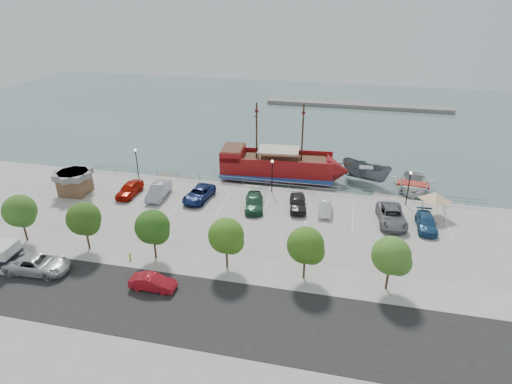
# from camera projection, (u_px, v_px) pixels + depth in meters

# --- Properties ---
(ground) EXTENTS (160.00, 160.00, 0.00)m
(ground) POSITION_uv_depth(u_px,v_px,m) (261.00, 224.00, 48.08)
(ground) COLOR #4E6965
(land_slab) EXTENTS (100.00, 58.00, 1.20)m
(land_slab) POSITION_uv_depth(u_px,v_px,m) (197.00, 369.00, 29.46)
(land_slab) COLOR #9A988D
(land_slab) RESTS_ON ground
(street) EXTENTS (100.00, 8.00, 0.04)m
(street) POSITION_uv_depth(u_px,v_px,m) (218.00, 313.00, 33.59)
(street) COLOR black
(street) RESTS_ON land_slab
(sidewalk) EXTENTS (100.00, 4.00, 0.05)m
(sidewalk) POSITION_uv_depth(u_px,v_px,m) (238.00, 269.00, 38.85)
(sidewalk) COLOR #A7A59E
(sidewalk) RESTS_ON land_slab
(seawall_railing) EXTENTS (50.00, 0.06, 1.00)m
(seawall_railing) POSITION_uv_depth(u_px,v_px,m) (274.00, 184.00, 54.27)
(seawall_railing) COLOR slate
(seawall_railing) RESTS_ON land_slab
(far_shore) EXTENTS (40.00, 3.00, 0.80)m
(far_shore) POSITION_uv_depth(u_px,v_px,m) (357.00, 105.00, 94.24)
(far_shore) COLOR gray
(far_shore) RESTS_ON ground
(pirate_ship) EXTENTS (17.82, 6.09, 11.13)m
(pirate_ship) POSITION_uv_depth(u_px,v_px,m) (286.00, 167.00, 58.27)
(pirate_ship) COLOR maroon
(pirate_ship) RESTS_ON ground
(patrol_boat) EXTENTS (7.56, 5.68, 2.76)m
(patrol_boat) POSITION_uv_depth(u_px,v_px,m) (366.00, 173.00, 57.71)
(patrol_boat) COLOR slate
(patrol_boat) RESTS_ON ground
(speedboat) EXTENTS (6.46, 8.41, 1.62)m
(speedboat) POSITION_uv_depth(u_px,v_px,m) (413.00, 186.00, 55.37)
(speedboat) COLOR silver
(speedboat) RESTS_ON ground
(dock_west) EXTENTS (7.19, 3.64, 0.40)m
(dock_west) POSITION_uv_depth(u_px,v_px,m) (178.00, 179.00, 58.78)
(dock_west) COLOR slate
(dock_west) RESTS_ON ground
(dock_mid) EXTENTS (6.46, 2.49, 0.36)m
(dock_mid) POSITION_uv_depth(u_px,v_px,m) (331.00, 194.00, 54.67)
(dock_mid) COLOR slate
(dock_mid) RESTS_ON ground
(dock_east) EXTENTS (6.54, 3.74, 0.36)m
(dock_east) POSITION_uv_depth(u_px,v_px,m) (398.00, 200.00, 53.02)
(dock_east) COLOR gray
(dock_east) RESTS_ON ground
(shed) EXTENTS (3.75, 3.75, 2.90)m
(shed) POSITION_uv_depth(u_px,v_px,m) (74.00, 182.00, 52.36)
(shed) COLOR brown
(shed) RESTS_ON land_slab
(canopy_tent) EXTENTS (4.21, 4.21, 3.14)m
(canopy_tent) POSITION_uv_depth(u_px,v_px,m) (436.00, 193.00, 46.82)
(canopy_tent) COLOR slate
(canopy_tent) RESTS_ON land_slab
(street_van) EXTENTS (5.87, 3.02, 1.58)m
(street_van) POSITION_uv_depth(u_px,v_px,m) (38.00, 264.00, 38.17)
(street_van) COLOR #BABCBD
(street_van) RESTS_ON street
(street_sedan) EXTENTS (3.97, 1.42, 1.30)m
(street_sedan) POSITION_uv_depth(u_px,v_px,m) (153.00, 282.00, 36.02)
(street_sedan) COLOR #B41621
(street_sedan) RESTS_ON street
(fire_hydrant) EXTENTS (0.23, 0.23, 0.66)m
(fire_hydrant) POSITION_uv_depth(u_px,v_px,m) (130.00, 256.00, 40.02)
(fire_hydrant) COLOR gold
(fire_hydrant) RESTS_ON sidewalk
(lamp_post_left) EXTENTS (0.36, 0.36, 4.28)m
(lamp_post_left) POSITION_uv_depth(u_px,v_px,m) (136.00, 158.00, 55.63)
(lamp_post_left) COLOR black
(lamp_post_left) RESTS_ON land_slab
(lamp_post_mid) EXTENTS (0.36, 0.36, 4.28)m
(lamp_post_mid) POSITION_uv_depth(u_px,v_px,m) (272.00, 170.00, 52.07)
(lamp_post_mid) COLOR black
(lamp_post_mid) RESTS_ON land_slab
(lamp_post_right) EXTENTS (0.36, 0.36, 4.28)m
(lamp_post_right) POSITION_uv_depth(u_px,v_px,m) (409.00, 182.00, 48.91)
(lamp_post_right) COLOR black
(lamp_post_right) RESTS_ON land_slab
(tree_a) EXTENTS (3.30, 3.20, 5.00)m
(tree_a) POSITION_uv_depth(u_px,v_px,m) (21.00, 212.00, 41.68)
(tree_a) COLOR #473321
(tree_a) RESTS_ON sidewalk
(tree_b) EXTENTS (3.30, 3.20, 5.00)m
(tree_b) POSITION_uv_depth(u_px,v_px,m) (85.00, 220.00, 40.30)
(tree_b) COLOR #473321
(tree_b) RESTS_ON sidewalk
(tree_c) EXTENTS (3.30, 3.20, 5.00)m
(tree_c) POSITION_uv_depth(u_px,v_px,m) (154.00, 228.00, 38.91)
(tree_c) COLOR #473321
(tree_c) RESTS_ON sidewalk
(tree_d) EXTENTS (3.30, 3.20, 5.00)m
(tree_d) POSITION_uv_depth(u_px,v_px,m) (227.00, 237.00, 37.53)
(tree_d) COLOR #473321
(tree_d) RESTS_ON sidewalk
(tree_e) EXTENTS (3.30, 3.20, 5.00)m
(tree_e) POSITION_uv_depth(u_px,v_px,m) (307.00, 247.00, 36.15)
(tree_e) COLOR #473321
(tree_e) RESTS_ON sidewalk
(tree_f) EXTENTS (3.30, 3.20, 5.00)m
(tree_f) POSITION_uv_depth(u_px,v_px,m) (393.00, 257.00, 34.76)
(tree_f) COLOR #473321
(tree_f) RESTS_ON sidewalk
(parked_car_a) EXTENTS (1.97, 4.71, 1.59)m
(parked_car_a) POSITION_uv_depth(u_px,v_px,m) (130.00, 189.00, 52.25)
(parked_car_a) COLOR #B01306
(parked_car_a) RESTS_ON land_slab
(parked_car_b) EXTENTS (2.13, 5.17, 1.66)m
(parked_car_b) POSITION_uv_depth(u_px,v_px,m) (159.00, 191.00, 51.75)
(parked_car_b) COLOR #9DA1B1
(parked_car_b) RESTS_ON land_slab
(parked_car_c) EXTENTS (3.05, 5.57, 1.48)m
(parked_car_c) POSITION_uv_depth(u_px,v_px,m) (199.00, 194.00, 51.14)
(parked_car_c) COLOR navy
(parked_car_c) RESTS_ON land_slab
(parked_car_d) EXTENTS (3.03, 5.36, 1.46)m
(parked_car_d) POSITION_uv_depth(u_px,v_px,m) (254.00, 202.00, 49.18)
(parked_car_d) COLOR #215034
(parked_car_d) RESTS_ON land_slab
(parked_car_e) EXTENTS (2.59, 4.88, 1.58)m
(parked_car_e) POSITION_uv_depth(u_px,v_px,m) (298.00, 203.00, 48.98)
(parked_car_e) COLOR black
(parked_car_e) RESTS_ON land_slab
(parked_car_f) EXTENTS (1.70, 4.11, 1.32)m
(parked_car_f) POSITION_uv_depth(u_px,v_px,m) (325.00, 207.00, 48.27)
(parked_car_f) COLOR white
(parked_car_f) RESTS_ON land_slab
(parked_car_g) EXTENTS (3.32, 6.20, 1.66)m
(parked_car_g) POSITION_uv_depth(u_px,v_px,m) (392.00, 216.00, 46.06)
(parked_car_g) COLOR slate
(parked_car_g) RESTS_ON land_slab
(parked_car_h) EXTENTS (1.98, 4.76, 1.38)m
(parked_car_h) POSITION_uv_depth(u_px,v_px,m) (426.00, 223.00, 45.05)
(parked_car_h) COLOR navy
(parked_car_h) RESTS_ON land_slab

